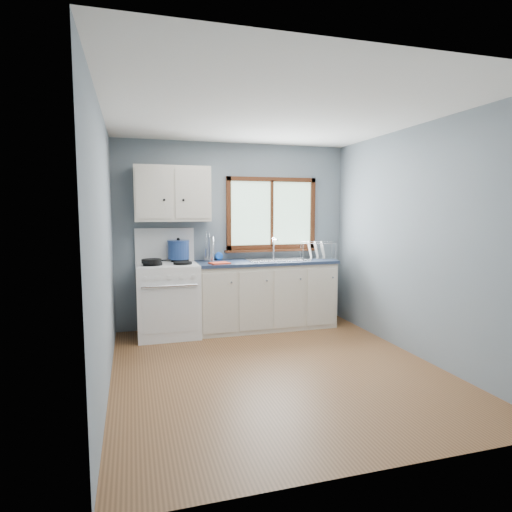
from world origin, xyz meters
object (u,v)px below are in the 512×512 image
object	(u,v)px
sink	(278,264)
stockpot	(178,250)
gas_range	(168,297)
base_cabinets	(265,298)
thermos	(211,249)
skillet	(152,261)
dish_rack	(317,254)
utensil_crock	(209,255)

from	to	relation	value
sink	stockpot	xyz separation A→B (m)	(-1.32, 0.14, 0.23)
gas_range	base_cabinets	bearing A→B (deg)	0.82
base_cabinets	thermos	size ratio (longest dim) A/B	5.61
base_cabinets	skillet	size ratio (longest dim) A/B	4.93
sink	dish_rack	bearing A→B (deg)	1.66
sink	dish_rack	distance (m)	0.60
thermos	dish_rack	bearing A→B (deg)	-2.20
sink	dish_rack	size ratio (longest dim) A/B	1.51
utensil_crock	dish_rack	world-z (taller)	utensil_crock
utensil_crock	sink	bearing A→B (deg)	-10.41
gas_range	base_cabinets	size ratio (longest dim) A/B	0.74
gas_range	dish_rack	distance (m)	2.12
base_cabinets	skillet	bearing A→B (deg)	-172.73
stockpot	thermos	bearing A→B (deg)	-8.94
stockpot	thermos	distance (m)	0.42
stockpot	sink	bearing A→B (deg)	-6.03
stockpot	dish_rack	distance (m)	1.91
gas_range	thermos	bearing A→B (deg)	9.03
stockpot	dish_rack	bearing A→B (deg)	-3.69
thermos	stockpot	bearing A→B (deg)	171.06
sink	skillet	distance (m)	1.69
skillet	thermos	distance (m)	0.82
gas_range	dish_rack	size ratio (longest dim) A/B	2.45
skillet	stockpot	bearing A→B (deg)	29.34
gas_range	sink	bearing A→B (deg)	0.71
skillet	base_cabinets	bearing A→B (deg)	-6.33
gas_range	stockpot	bearing A→B (deg)	44.11
sink	thermos	bearing A→B (deg)	175.32
sink	stockpot	size ratio (longest dim) A/B	2.23
skillet	utensil_crock	world-z (taller)	utensil_crock
gas_range	utensil_crock	bearing A→B (deg)	18.29
skillet	gas_range	bearing A→B (deg)	28.31
base_cabinets	sink	world-z (taller)	sink
base_cabinets	gas_range	bearing A→B (deg)	-179.18
dish_rack	base_cabinets	bearing A→B (deg)	-161.47
thermos	gas_range	bearing A→B (deg)	-170.97
dish_rack	utensil_crock	bearing A→B (deg)	-168.49
gas_range	dish_rack	bearing A→B (deg)	0.98
utensil_crock	dish_rack	xyz separation A→B (m)	(1.50, -0.15, -0.02)
gas_range	sink	world-z (taller)	gas_range
skillet	utensil_crock	size ratio (longest dim) A/B	0.91
stockpot	base_cabinets	bearing A→B (deg)	-6.95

